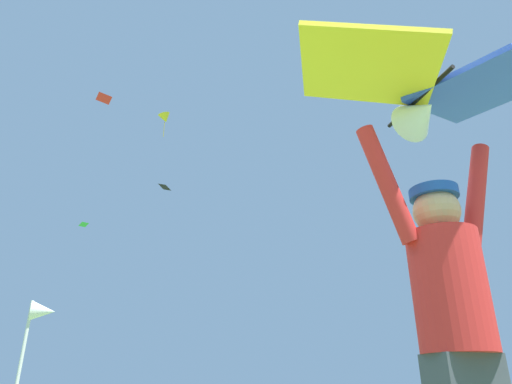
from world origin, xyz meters
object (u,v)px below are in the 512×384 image
at_px(distant_kite_yellow_far_center, 165,118).
at_px(distant_kite_black_mid_right, 165,187).
at_px(held_stunt_kite, 424,90).
at_px(distant_kite_red_overhead_distant, 104,98).
at_px(distant_kite_green_mid_left, 84,224).
at_px(kite_flyer_person, 456,326).
at_px(marker_flag, 40,320).

bearing_deg(distant_kite_yellow_far_center, distant_kite_black_mid_right, -97.05).
bearing_deg(held_stunt_kite, distant_kite_red_overhead_distant, 94.29).
height_order(distant_kite_green_mid_left, distant_kite_black_mid_right, distant_kite_green_mid_left).
xyz_separation_m(kite_flyer_person, held_stunt_kite, (-0.01, -0.06, 1.25)).
bearing_deg(held_stunt_kite, distant_kite_green_mid_left, 93.23).
xyz_separation_m(held_stunt_kite, distant_kite_green_mid_left, (-1.74, 30.84, 9.00)).
relative_size(kite_flyer_person, held_stunt_kite, 1.22).
distance_m(distant_kite_yellow_far_center, marker_flag, 33.04).
xyz_separation_m(distant_kite_green_mid_left, marker_flag, (-0.24, -26.04, -9.72)).
xyz_separation_m(distant_kite_black_mid_right, marker_flag, (-3.62, -13.69, -8.03)).
distance_m(distant_kite_green_mid_left, distant_kite_black_mid_right, 12.91).
distance_m(distant_kite_red_overhead_distant, distant_kite_black_mid_right, 8.32).
bearing_deg(kite_flyer_person, distant_kite_green_mid_left, 93.25).
height_order(distant_kite_red_overhead_distant, distant_kite_black_mid_right, distant_kite_red_overhead_distant).
bearing_deg(distant_kite_yellow_far_center, held_stunt_kite, -95.87).
distance_m(distant_kite_green_mid_left, marker_flag, 27.79).
distance_m(held_stunt_kite, marker_flag, 5.25).
bearing_deg(kite_flyer_person, distant_kite_red_overhead_distant, 94.31).
bearing_deg(marker_flag, kite_flyer_person, -67.30).
height_order(held_stunt_kite, distant_kite_red_overhead_distant, distant_kite_red_overhead_distant).
height_order(distant_kite_green_mid_left, marker_flag, distant_kite_green_mid_left).
relative_size(held_stunt_kite, distant_kite_red_overhead_distant, 1.47).
distance_m(distant_kite_green_mid_left, distant_kite_red_overhead_distant, 9.90).
relative_size(held_stunt_kite, marker_flag, 0.94).
height_order(distant_kite_black_mid_right, marker_flag, distant_kite_black_mid_right).
relative_size(held_stunt_kite, distant_kite_green_mid_left, 2.38).
bearing_deg(distant_kite_black_mid_right, distant_kite_yellow_far_center, 82.95).
height_order(distant_kite_yellow_far_center, distant_kite_red_overhead_distant, distant_kite_yellow_far_center).
bearing_deg(distant_kite_green_mid_left, marker_flag, -90.52).
height_order(held_stunt_kite, marker_flag, held_stunt_kite).
height_order(kite_flyer_person, held_stunt_kite, held_stunt_kite).
distance_m(kite_flyer_person, held_stunt_kite, 1.25).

